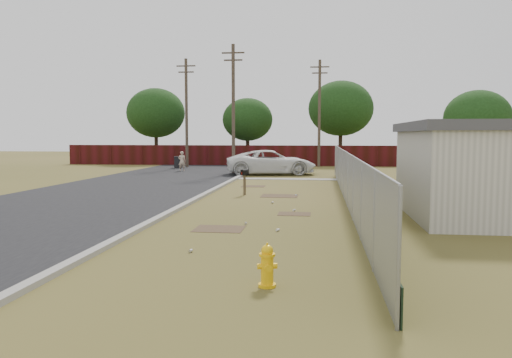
# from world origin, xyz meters

# --- Properties ---
(ground) EXTENTS (120.00, 120.00, 0.00)m
(ground) POSITION_xyz_m (0.00, 0.00, 0.00)
(ground) COLOR brown
(ground) RESTS_ON ground
(street) EXTENTS (15.10, 60.00, 0.12)m
(street) POSITION_xyz_m (-6.76, 8.05, 0.02)
(street) COLOR black
(street) RESTS_ON ground
(chainlink_fence) EXTENTS (0.10, 27.06, 2.02)m
(chainlink_fence) POSITION_xyz_m (3.12, 1.03, 0.80)
(chainlink_fence) COLOR gray
(chainlink_fence) RESTS_ON ground
(privacy_fence) EXTENTS (30.00, 0.12, 1.80)m
(privacy_fence) POSITION_xyz_m (-6.00, 25.00, 0.90)
(privacy_fence) COLOR #3F0D10
(privacy_fence) RESTS_ON ground
(utility_poles) EXTENTS (12.60, 8.24, 9.00)m
(utility_poles) POSITION_xyz_m (-3.67, 20.67, 4.69)
(utility_poles) COLOR #4B3C32
(utility_poles) RESTS_ON ground
(houses) EXTENTS (9.30, 17.24, 3.10)m
(houses) POSITION_xyz_m (9.70, 3.13, 1.56)
(houses) COLOR beige
(houses) RESTS_ON ground
(horizon_trees) EXTENTS (33.32, 31.94, 7.78)m
(horizon_trees) POSITION_xyz_m (0.84, 23.56, 4.63)
(horizon_trees) COLOR black
(horizon_trees) RESTS_ON ground
(fire_hydrant) EXTENTS (0.38, 0.39, 0.79)m
(fire_hydrant) POSITION_xyz_m (1.13, -10.25, 0.37)
(fire_hydrant) COLOR yellow
(fire_hydrant) RESTS_ON ground
(mailbox) EXTENTS (0.33, 0.50, 1.16)m
(mailbox) POSITION_xyz_m (-1.29, 3.18, 0.92)
(mailbox) COLOR brown
(mailbox) RESTS_ON ground
(pickup_truck) EXTENTS (6.48, 3.95, 1.68)m
(pickup_truck) POSITION_xyz_m (-1.23, 14.96, 0.84)
(pickup_truck) COLOR white
(pickup_truck) RESTS_ON ground
(pedestrian) EXTENTS (0.58, 0.41, 1.50)m
(pedestrian) POSITION_xyz_m (-8.12, 17.28, 0.75)
(pedestrian) COLOR #C2A98E
(pedestrian) RESTS_ON ground
(trash_bin) EXTENTS (0.70, 0.70, 0.96)m
(trash_bin) POSITION_xyz_m (-9.43, 20.81, 0.49)
(trash_bin) COLOR black
(trash_bin) RESTS_ON ground
(scattered_litter) EXTENTS (2.14, 11.16, 0.07)m
(scattered_litter) POSITION_xyz_m (0.38, -2.48, 0.04)
(scattered_litter) COLOR silver
(scattered_litter) RESTS_ON ground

